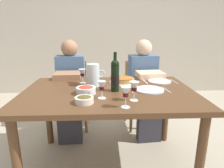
% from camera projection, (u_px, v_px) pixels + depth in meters
% --- Properties ---
extents(ground_plane, '(8.00, 8.00, 0.00)m').
position_uv_depth(ground_plane, '(109.00, 164.00, 1.94)').
color(ground_plane, '#B2A893').
extents(back_wall, '(8.00, 0.10, 2.80)m').
position_uv_depth(back_wall, '(105.00, 23.00, 3.84)').
color(back_wall, beige).
rests_on(back_wall, ground).
extents(dining_table, '(1.50, 1.00, 0.76)m').
position_uv_depth(dining_table, '(109.00, 100.00, 1.76)').
color(dining_table, brown).
rests_on(dining_table, ground).
extents(wine_bottle, '(0.07, 0.07, 0.34)m').
position_uv_depth(wine_bottle, '(115.00, 75.00, 1.69)').
color(wine_bottle, black).
rests_on(wine_bottle, dining_table).
extents(water_pitcher, '(0.17, 0.12, 0.21)m').
position_uv_depth(water_pitcher, '(93.00, 76.00, 1.85)').
color(water_pitcher, silver).
rests_on(water_pitcher, dining_table).
extents(baked_tart, '(0.28, 0.28, 0.06)m').
position_uv_depth(baked_tart, '(123.00, 80.00, 1.98)').
color(baked_tart, silver).
rests_on(baked_tart, dining_table).
extents(salad_bowl, '(0.16, 0.16, 0.07)m').
position_uv_depth(salad_bowl, '(86.00, 90.00, 1.65)').
color(salad_bowl, silver).
rests_on(salad_bowl, dining_table).
extents(olive_bowl, '(0.14, 0.14, 0.05)m').
position_uv_depth(olive_bowl, '(84.00, 99.00, 1.44)').
color(olive_bowl, silver).
rests_on(olive_bowl, dining_table).
extents(wine_glass_left_diner, '(0.07, 0.07, 0.14)m').
position_uv_depth(wine_glass_left_diner, '(102.00, 87.00, 1.51)').
color(wine_glass_left_diner, silver).
rests_on(wine_glass_left_diner, dining_table).
extents(wine_glass_right_diner, '(0.07, 0.07, 0.15)m').
position_uv_depth(wine_glass_right_diner, '(126.00, 93.00, 1.33)').
color(wine_glass_right_diner, silver).
rests_on(wine_glass_right_diner, dining_table).
extents(wine_glass_centre, '(0.07, 0.07, 0.15)m').
position_uv_depth(wine_glass_centre, '(134.00, 87.00, 1.46)').
color(wine_glass_centre, silver).
rests_on(wine_glass_centre, dining_table).
extents(wine_glass_spare, '(0.07, 0.07, 0.14)m').
position_uv_depth(wine_glass_spare, '(82.00, 73.00, 1.94)').
color(wine_glass_spare, silver).
rests_on(wine_glass_spare, dining_table).
extents(dinner_plate_left_setting, '(0.25, 0.25, 0.01)m').
position_uv_depth(dinner_plate_left_setting, '(149.00, 90.00, 1.74)').
color(dinner_plate_left_setting, silver).
rests_on(dinner_plate_left_setting, dining_table).
extents(dinner_plate_right_setting, '(0.23, 0.23, 0.01)m').
position_uv_depth(dinner_plate_right_setting, '(159.00, 81.00, 2.02)').
color(dinner_plate_right_setting, white).
rests_on(dinner_plate_right_setting, dining_table).
extents(fork_left_setting, '(0.03, 0.16, 0.00)m').
position_uv_depth(fork_left_setting, '(133.00, 90.00, 1.73)').
color(fork_left_setting, silver).
rests_on(fork_left_setting, dining_table).
extents(knife_left_setting, '(0.03, 0.18, 0.00)m').
position_uv_depth(knife_left_setting, '(166.00, 90.00, 1.75)').
color(knife_left_setting, silver).
rests_on(knife_left_setting, dining_table).
extents(knife_right_setting, '(0.03, 0.18, 0.00)m').
position_uv_depth(knife_right_setting, '(174.00, 81.00, 2.02)').
color(knife_right_setting, silver).
rests_on(knife_right_setting, dining_table).
extents(spoon_right_setting, '(0.03, 0.16, 0.00)m').
position_uv_depth(spoon_right_setting, '(145.00, 82.00, 2.01)').
color(spoon_right_setting, silver).
rests_on(spoon_right_setting, dining_table).
extents(chair_left, '(0.42, 0.42, 0.87)m').
position_uv_depth(chair_left, '(73.00, 90.00, 2.63)').
color(chair_left, olive).
rests_on(chair_left, ground).
extents(diner_left, '(0.35, 0.51, 1.16)m').
position_uv_depth(diner_left, '(70.00, 86.00, 2.37)').
color(diner_left, '#4C6B93').
rests_on(diner_left, ground).
extents(chair_right, '(0.44, 0.44, 0.87)m').
position_uv_depth(chair_right, '(140.00, 89.00, 2.67)').
color(chair_right, olive).
rests_on(chair_right, ground).
extents(diner_right, '(0.37, 0.53, 1.16)m').
position_uv_depth(diner_right, '(145.00, 85.00, 2.41)').
color(diner_right, '#4C6B93').
rests_on(diner_right, ground).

